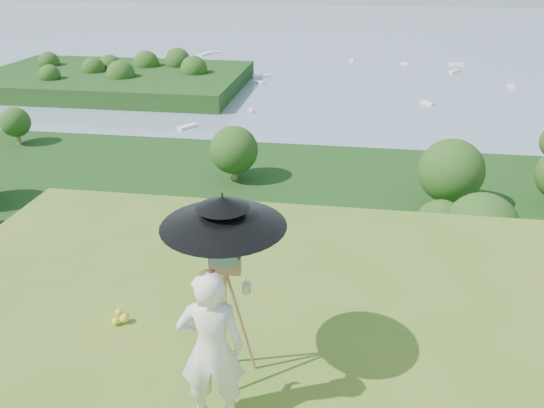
# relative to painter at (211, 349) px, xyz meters

# --- Properties ---
(forest_slope) EXTENTS (140.00, 56.00, 22.00)m
(forest_slope) POSITION_rel_painter_xyz_m (2.07, 33.35, -29.91)
(forest_slope) COLOR black
(forest_slope) RESTS_ON bay_water
(shoreline_tier) EXTENTS (170.00, 28.00, 8.00)m
(shoreline_tier) POSITION_rel_painter_xyz_m (2.07, 73.35, -36.91)
(shoreline_tier) COLOR gray
(shoreline_tier) RESTS_ON bay_water
(bay_water) EXTENTS (700.00, 700.00, 0.00)m
(bay_water) POSITION_rel_painter_xyz_m (2.07, 238.35, -34.91)
(bay_water) COLOR #768BA8
(bay_water) RESTS_ON ground
(peninsula) EXTENTS (90.00, 60.00, 12.00)m
(peninsula) POSITION_rel_painter_xyz_m (-72.93, 153.35, -29.91)
(peninsula) COLOR black
(peninsula) RESTS_ON bay_water
(slope_trees) EXTENTS (110.00, 50.00, 6.00)m
(slope_trees) POSITION_rel_painter_xyz_m (2.07, 33.35, -15.91)
(slope_trees) COLOR #1F4615
(slope_trees) RESTS_ON forest_slope
(harbor_town) EXTENTS (110.00, 22.00, 5.00)m
(harbor_town) POSITION_rel_painter_xyz_m (2.07, 73.35, -30.41)
(harbor_town) COLOR silver
(harbor_town) RESTS_ON shoreline_tier
(moored_boats) EXTENTS (140.00, 140.00, 0.70)m
(moored_boats) POSITION_rel_painter_xyz_m (-10.43, 159.35, -34.56)
(moored_boats) COLOR white
(moored_boats) RESTS_ON bay_water
(painter) EXTENTS (0.73, 0.55, 1.81)m
(painter) POSITION_rel_painter_xyz_m (0.00, 0.00, 0.00)
(painter) COLOR silver
(painter) RESTS_ON ground
(field_easel) EXTENTS (0.72, 0.72, 1.75)m
(field_easel) POSITION_rel_painter_xyz_m (0.02, 0.61, -0.03)
(field_easel) COLOR olive
(field_easel) RESTS_ON ground
(sun_umbrella) EXTENTS (1.55, 1.55, 0.87)m
(sun_umbrella) POSITION_rel_painter_xyz_m (0.01, 0.64, 0.97)
(sun_umbrella) COLOR black
(sun_umbrella) RESTS_ON field_easel
(painter_cap) EXTENTS (0.22, 0.26, 0.10)m
(painter_cap) POSITION_rel_painter_xyz_m (0.00, 0.00, 0.85)
(painter_cap) COLOR #CE717A
(painter_cap) RESTS_ON painter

